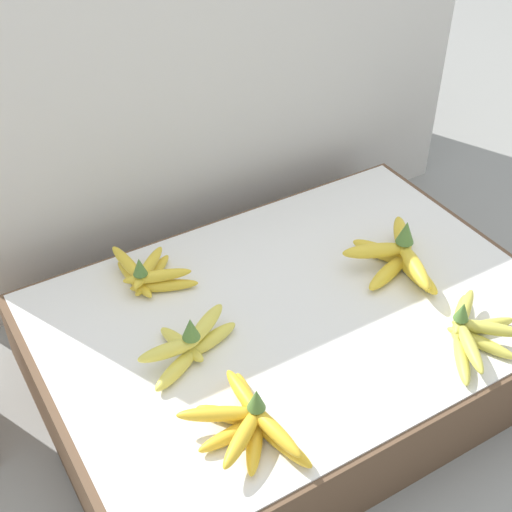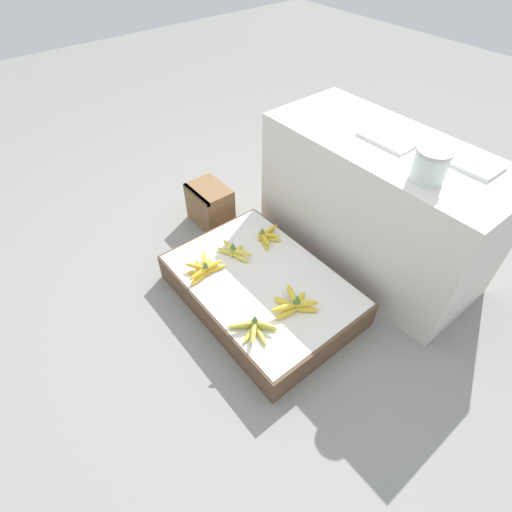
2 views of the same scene
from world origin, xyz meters
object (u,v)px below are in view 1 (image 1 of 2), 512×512
(banana_bunch_back_left, at_px, (147,274))
(banana_bunch_middle_midleft, at_px, (398,255))
(banana_bunch_front_left, at_px, (248,422))
(banana_bunch_front_midleft, at_px, (472,331))
(banana_bunch_middle_left, at_px, (189,344))

(banana_bunch_back_left, bearing_deg, banana_bunch_middle_midleft, -25.03)
(banana_bunch_middle_midleft, height_order, banana_bunch_back_left, banana_bunch_middle_midleft)
(banana_bunch_front_left, distance_m, banana_bunch_back_left, 0.43)
(banana_bunch_front_midleft, bearing_deg, banana_bunch_middle_left, 153.13)
(banana_bunch_middle_midleft, xyz_separation_m, banana_bunch_back_left, (-0.48, 0.22, -0.01))
(banana_bunch_front_left, distance_m, banana_bunch_middle_midleft, 0.53)
(banana_bunch_front_left, relative_size, banana_bunch_middle_midleft, 0.97)
(banana_bunch_front_midleft, relative_size, banana_bunch_middle_left, 0.99)
(banana_bunch_middle_left, distance_m, banana_bunch_back_left, 0.23)
(banana_bunch_middle_left, xyz_separation_m, banana_bunch_back_left, (0.02, 0.22, -0.00))
(banana_bunch_front_left, relative_size, banana_bunch_middle_left, 1.12)
(banana_bunch_front_left, height_order, banana_bunch_front_midleft, banana_bunch_front_left)
(banana_bunch_front_midleft, height_order, banana_bunch_middle_left, banana_bunch_middle_left)
(banana_bunch_front_left, relative_size, banana_bunch_front_midleft, 1.12)
(banana_bunch_front_midleft, height_order, banana_bunch_back_left, banana_bunch_back_left)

